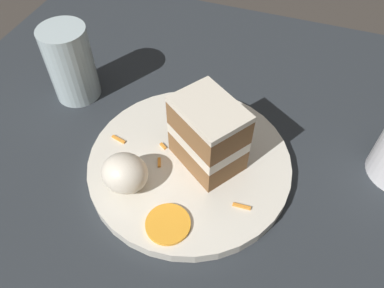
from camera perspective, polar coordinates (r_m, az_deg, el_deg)
ground_plane at (r=0.58m, az=0.34°, el=-4.04°), size 6.00×6.00×0.00m
dining_table at (r=0.56m, az=0.35°, el=-2.98°), size 0.91×0.83×0.04m
plate at (r=0.53m, az=-0.00°, el=-3.06°), size 0.28×0.28×0.02m
cake_slice at (r=0.48m, az=2.48°, el=1.44°), size 0.11×0.11×0.10m
cream_dollop at (r=0.48m, az=-10.21°, el=-4.39°), size 0.06×0.05×0.05m
orange_garnish at (r=0.47m, az=-3.68°, el=-12.06°), size 0.06×0.06×0.00m
carrot_shreds_scatter at (r=0.53m, az=-2.43°, el=-0.61°), size 0.22×0.16×0.00m
drinking_glass at (r=0.63m, az=-17.82°, el=10.98°), size 0.07×0.07×0.12m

